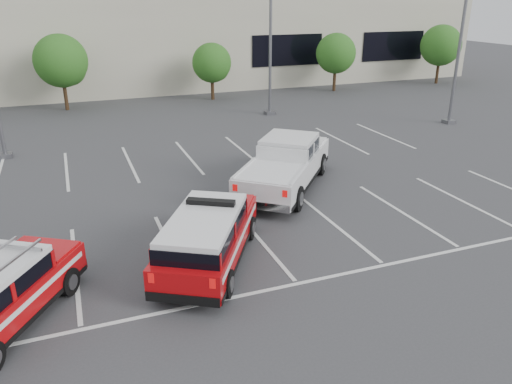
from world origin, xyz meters
TOP-DOWN VIEW (x-y plane):
  - ground at (0.00, 0.00)m, footprint 120.00×120.00m
  - stall_markings at (0.00, 4.50)m, footprint 23.00×15.00m
  - convention_building at (0.18, 31.86)m, footprint 60.00×16.99m
  - tree_mid_left at (-4.91, 22.05)m, footprint 3.37×3.37m
  - tree_mid_right at (5.09, 22.05)m, footprint 2.77×2.77m
  - tree_right at (15.09, 22.05)m, footprint 3.07×3.07m
  - tree_far_right at (25.09, 22.05)m, footprint 3.37×3.37m
  - light_pole_mid at (7.00, 16.00)m, footprint 0.90×0.60m
  - light_pole_right at (16.00, 10.00)m, footprint 0.90×0.60m
  - fire_chief_suv at (-1.87, -1.00)m, footprint 4.14×5.29m
  - white_pickup at (2.59, 3.75)m, footprint 5.67×6.21m

SIDE VIEW (x-z plane):
  - ground at x=0.00m, z-range 0.00..0.00m
  - stall_markings at x=0.00m, z-range 0.00..0.01m
  - fire_chief_suv at x=-1.87m, z-range -0.16..1.62m
  - white_pickup at x=2.59m, z-range -0.20..1.73m
  - tree_mid_right at x=5.09m, z-range 0.51..4.50m
  - tree_right at x=15.09m, z-range 0.56..4.98m
  - tree_mid_left at x=-4.91m, z-range 0.62..5.46m
  - tree_far_right at x=25.09m, z-range 0.62..5.46m
  - convention_building at x=0.18m, z-range -1.88..11.32m
  - light_pole_mid at x=7.00m, z-range 0.07..10.31m
  - light_pole_right at x=16.00m, z-range 0.07..10.31m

